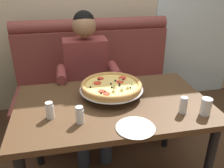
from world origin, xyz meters
name	(u,v)px	position (x,y,z in m)	size (l,w,h in m)	color
booth_bench	(96,91)	(0.00, 0.88, 0.40)	(1.66, 0.78, 1.13)	brown
dining_table	(113,113)	(0.00, 0.00, 0.66)	(1.33, 0.81, 0.75)	#4C331E
diner_main	(87,75)	(-0.11, 0.61, 0.71)	(0.54, 0.64, 1.27)	#2D3342
pizza	(112,86)	(0.01, 0.10, 0.83)	(0.46, 0.46, 0.11)	silver
shaker_oregano	(80,116)	(-0.24, -0.20, 0.79)	(0.05, 0.05, 0.11)	white
shaker_parmesan	(50,111)	(-0.42, -0.11, 0.79)	(0.05, 0.05, 0.11)	white
shaker_pepper_flakes	(183,106)	(0.41, -0.22, 0.80)	(0.05, 0.05, 0.11)	white
plate_near_left	(135,127)	(0.06, -0.32, 0.76)	(0.23, 0.23, 0.02)	white
drinking_glass	(206,108)	(0.54, -0.27, 0.80)	(0.07, 0.07, 0.11)	silver
patio_chair	(165,49)	(1.19, 1.83, 0.52)	(0.43, 0.43, 0.86)	black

